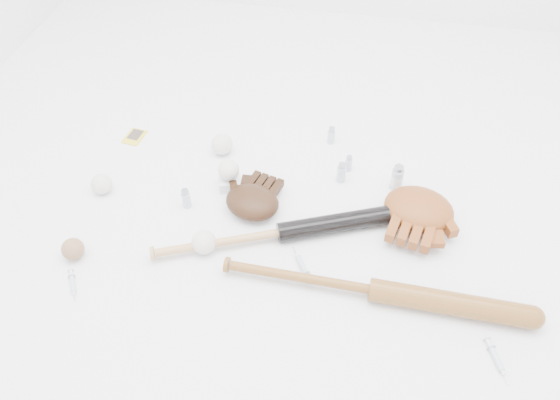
% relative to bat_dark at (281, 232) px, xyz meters
% --- Properties ---
extents(bat_dark, '(0.86, 0.41, 0.07)m').
position_rel_bat_dark_xyz_m(bat_dark, '(0.00, 0.00, 0.00)').
color(bat_dark, black).
rests_on(bat_dark, ground).
extents(bat_wood, '(0.99, 0.10, 0.07)m').
position_rel_bat_dark_xyz_m(bat_wood, '(0.32, -0.17, 0.00)').
color(bat_wood, brown).
rests_on(bat_wood, ground).
extents(glove_dark, '(0.28, 0.28, 0.08)m').
position_rel_bat_dark_xyz_m(glove_dark, '(-0.12, 0.11, 0.01)').
color(glove_dark, black).
rests_on(glove_dark, ground).
extents(glove_tan, '(0.34, 0.34, 0.10)m').
position_rel_bat_dark_xyz_m(glove_tan, '(0.45, 0.17, 0.02)').
color(glove_tan, brown).
rests_on(glove_tan, ground).
extents(trading_card, '(0.08, 0.10, 0.01)m').
position_rel_bat_dark_xyz_m(trading_card, '(-0.68, 0.41, -0.03)').
color(trading_card, yellow).
rests_on(trading_card, ground).
extents(pedestal, '(0.10, 0.10, 0.04)m').
position_rel_bat_dark_xyz_m(pedestal, '(-0.23, 0.21, -0.01)').
color(pedestal, white).
rests_on(pedestal, ground).
extents(baseball_on_pedestal, '(0.08, 0.08, 0.08)m').
position_rel_bat_dark_xyz_m(baseball_on_pedestal, '(-0.23, 0.21, 0.05)').
color(baseball_on_pedestal, silver).
rests_on(baseball_on_pedestal, pedestal).
extents(baseball_left, '(0.08, 0.08, 0.08)m').
position_rel_bat_dark_xyz_m(baseball_left, '(-0.68, 0.10, 0.00)').
color(baseball_left, silver).
rests_on(baseball_left, ground).
extents(baseball_upper, '(0.08, 0.08, 0.08)m').
position_rel_bat_dark_xyz_m(baseball_upper, '(-0.30, 0.39, 0.01)').
color(baseball_upper, silver).
rests_on(baseball_upper, ground).
extents(baseball_mid, '(0.08, 0.08, 0.08)m').
position_rel_bat_dark_xyz_m(baseball_mid, '(-0.24, -0.09, 0.01)').
color(baseball_mid, silver).
rests_on(baseball_mid, ground).
extents(baseball_aged, '(0.07, 0.07, 0.07)m').
position_rel_bat_dark_xyz_m(baseball_aged, '(-0.65, -0.19, 0.00)').
color(baseball_aged, olive).
rests_on(baseball_aged, ground).
extents(syringe_0, '(0.09, 0.13, 0.02)m').
position_rel_bat_dark_xyz_m(syringe_0, '(-0.61, -0.30, -0.03)').
color(syringe_0, '#ADBCC6').
rests_on(syringe_0, ground).
extents(syringe_1, '(0.10, 0.15, 0.02)m').
position_rel_bat_dark_xyz_m(syringe_1, '(0.09, -0.10, -0.02)').
color(syringe_1, '#ADBCC6').
rests_on(syringe_1, ground).
extents(syringe_2, '(0.10, 0.14, 0.02)m').
position_rel_bat_dark_xyz_m(syringe_2, '(0.44, 0.23, -0.02)').
color(syringe_2, '#ADBCC6').
rests_on(syringe_2, ground).
extents(syringe_3, '(0.08, 0.15, 0.02)m').
position_rel_bat_dark_xyz_m(syringe_3, '(0.68, -0.32, -0.02)').
color(syringe_3, '#ADBCC6').
rests_on(syringe_3, ground).
extents(vial_0, '(0.03, 0.03, 0.07)m').
position_rel_bat_dark_xyz_m(vial_0, '(0.19, 0.38, 0.00)').
color(vial_0, '#B3BCC5').
rests_on(vial_0, ground).
extents(vial_1, '(0.03, 0.03, 0.07)m').
position_rel_bat_dark_xyz_m(vial_1, '(0.11, 0.52, 0.00)').
color(vial_1, '#B3BCC5').
rests_on(vial_1, ground).
extents(vial_2, '(0.03, 0.03, 0.08)m').
position_rel_bat_dark_xyz_m(vial_2, '(0.17, 0.32, 0.01)').
color(vial_2, '#B3BCC5').
rests_on(vial_2, ground).
extents(vial_3, '(0.04, 0.04, 0.10)m').
position_rel_bat_dark_xyz_m(vial_3, '(0.37, 0.32, 0.02)').
color(vial_3, '#B3BCC5').
rests_on(vial_3, ground).
extents(vial_4, '(0.03, 0.03, 0.08)m').
position_rel_bat_dark_xyz_m(vial_4, '(-0.35, 0.09, 0.01)').
color(vial_4, '#B3BCC5').
rests_on(vial_4, ground).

